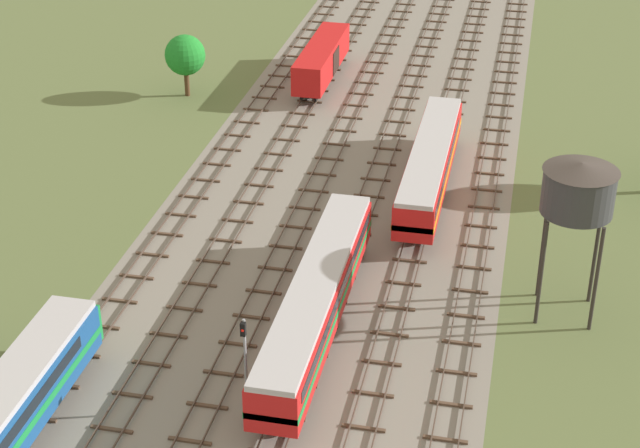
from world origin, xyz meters
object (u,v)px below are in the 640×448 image
(passenger_coach_centre_near, at_px, (316,298))
(signal_post_nearest, at_px, (245,354))
(freight_boxcar_left_midfar, at_px, (322,58))
(water_tower, at_px, (579,190))
(diesel_railcar_centre_right_mid, at_px, (430,163))

(passenger_coach_centre_near, xyz_separation_m, signal_post_nearest, (-2.20, -7.81, 1.09))
(freight_boxcar_left_midfar, height_order, water_tower, water_tower)
(diesel_railcar_centre_right_mid, xyz_separation_m, freight_boxcar_left_midfar, (-13.22, 21.80, -0.15))
(passenger_coach_centre_near, height_order, signal_post_nearest, signal_post_nearest)
(water_tower, distance_m, signal_post_nearest, 22.30)
(passenger_coach_centre_near, height_order, freight_boxcar_left_midfar, passenger_coach_centre_near)
(diesel_railcar_centre_right_mid, height_order, signal_post_nearest, signal_post_nearest)
(passenger_coach_centre_near, relative_size, water_tower, 2.10)
(freight_boxcar_left_midfar, bearing_deg, water_tower, -57.12)
(diesel_railcar_centre_right_mid, height_order, freight_boxcar_left_midfar, diesel_railcar_centre_right_mid)
(freight_boxcar_left_midfar, xyz_separation_m, signal_post_nearest, (6.61, -50.04, 1.26))
(passenger_coach_centre_near, xyz_separation_m, diesel_railcar_centre_right_mid, (4.41, 20.43, -0.02))
(diesel_railcar_centre_right_mid, bearing_deg, freight_boxcar_left_midfar, 121.24)
(water_tower, bearing_deg, diesel_railcar_centre_right_mid, 125.22)
(diesel_railcar_centre_right_mid, bearing_deg, passenger_coach_centre_near, -102.18)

